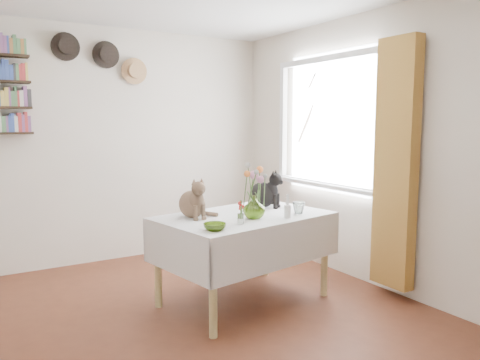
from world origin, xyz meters
TOP-DOWN VIEW (x-y plane):
  - room at (0.00, 0.00)m, footprint 4.08×4.58m
  - window at (1.97, 0.80)m, footprint 0.12×1.52m
  - curtain at (1.90, -0.12)m, footprint 0.12×0.38m
  - dining_table at (0.75, 0.46)m, footprint 1.51×1.11m
  - tabby_cat at (0.35, 0.60)m, footprint 0.22×0.28m
  - black_cat at (1.09, 0.68)m, footprint 0.36×0.37m
  - flower_vase at (0.75, 0.29)m, footprint 0.20×0.20m
  - green_bowl at (0.28, 0.09)m, footprint 0.22×0.22m
  - drinking_glass at (1.17, 0.26)m, footprint 0.13×0.13m
  - candlestick at (0.98, 0.17)m, footprint 0.05×0.05m
  - berry_jar at (0.54, 0.17)m, footprint 0.05×0.05m
  - porcelain_figurine at (1.27, 0.55)m, footprint 0.05×0.05m
  - flower_bouquet at (0.75, 0.30)m, footprint 0.17×0.13m
  - wall_hats at (0.12, 2.19)m, footprint 0.98×0.09m

SIDE VIEW (x-z plane):
  - dining_table at x=0.75m, z-range 0.19..0.93m
  - green_bowl at x=0.28m, z-range 0.74..0.79m
  - porcelain_figurine at x=1.27m, z-range 0.73..0.83m
  - drinking_glass at x=1.17m, z-range 0.74..0.84m
  - candlestick at x=0.98m, z-range 0.71..0.90m
  - berry_jar at x=0.54m, z-range 0.73..0.93m
  - flower_vase at x=0.75m, z-range 0.74..0.93m
  - tabby_cat at x=0.35m, z-range 0.74..1.07m
  - black_cat at x=1.09m, z-range 0.74..1.09m
  - flower_bouquet at x=0.75m, z-range 0.88..1.28m
  - curtain at x=1.90m, z-range 0.10..2.20m
  - room at x=0.00m, z-range -0.04..2.54m
  - window at x=1.97m, z-range 0.74..2.06m
  - wall_hats at x=0.12m, z-range 1.93..2.41m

